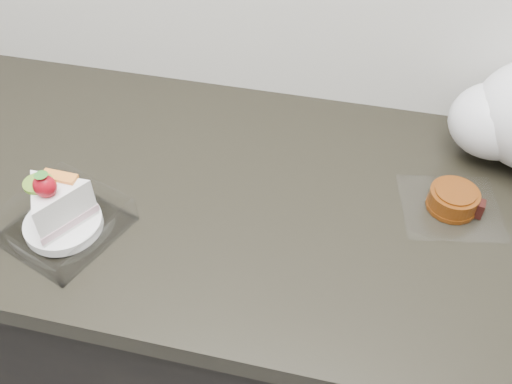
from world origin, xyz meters
name	(u,v)px	position (x,y,z in m)	size (l,w,h in m)	color
counter	(246,329)	(0.00, 1.69, 0.45)	(2.04, 0.64, 0.90)	black
cake_tray	(60,215)	(-0.26, 1.54, 0.94)	(0.22, 0.22, 0.14)	white
mooncake_wrap	(454,201)	(0.36, 1.73, 0.92)	(0.19, 0.18, 0.04)	white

